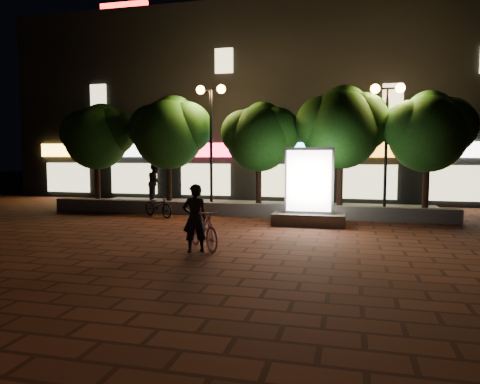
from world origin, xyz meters
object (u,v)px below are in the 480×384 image
(tree_far_left, at_px, (98,134))
(tree_left, at_px, (170,130))
(tree_mid, at_px, (260,134))
(tree_far_right, at_px, (429,129))
(pedestrian, at_px, (156,182))
(scooter_pink, at_px, (203,229))
(street_lamp_left, at_px, (211,115))
(scooter_parked, at_px, (158,206))
(tree_right, at_px, (343,125))
(ad_kiosk, at_px, (309,194))
(street_lamp_right, at_px, (387,115))
(rider, at_px, (195,218))

(tree_far_left, bearing_deg, tree_left, 0.00)
(tree_mid, height_order, tree_far_right, tree_far_right)
(tree_left, height_order, tree_mid, tree_left)
(tree_far_left, height_order, tree_left, tree_left)
(pedestrian, bearing_deg, tree_mid, -119.36)
(scooter_pink, height_order, pedestrian, pedestrian)
(street_lamp_left, bearing_deg, scooter_parked, -123.20)
(tree_right, xyz_separation_m, ad_kiosk, (-1.00, -2.99, -2.50))
(tree_left, distance_m, tree_far_right, 10.50)
(tree_mid, bearing_deg, ad_kiosk, -52.30)
(tree_mid, xyz_separation_m, pedestrian, (-5.44, 1.57, -2.17))
(tree_far_right, relative_size, ad_kiosk, 1.80)
(tree_left, height_order, tree_right, tree_right)
(street_lamp_left, distance_m, street_lamp_right, 7.00)
(tree_far_left, height_order, street_lamp_left, street_lamp_left)
(scooter_parked, bearing_deg, ad_kiosk, -65.10)
(tree_left, xyz_separation_m, tree_right, (7.30, 0.00, 0.12))
(tree_left, height_order, rider, tree_left)
(tree_far_left, relative_size, tree_mid, 1.03)
(tree_far_right, bearing_deg, scooter_pink, -130.38)
(street_lamp_left, height_order, ad_kiosk, street_lamp_left)
(tree_far_right, bearing_deg, scooter_parked, -166.15)
(tree_far_left, height_order, scooter_pink, tree_far_left)
(tree_far_right, height_order, pedestrian, tree_far_right)
(street_lamp_right, bearing_deg, tree_left, 178.32)
(street_lamp_right, relative_size, ad_kiosk, 1.88)
(tree_mid, relative_size, tree_right, 0.89)
(tree_mid, xyz_separation_m, rider, (-0.04, -7.93, -2.37))
(tree_left, bearing_deg, tree_mid, -0.00)
(tree_far_left, distance_m, street_lamp_left, 5.50)
(tree_far_left, height_order, tree_mid, tree_far_left)
(tree_right, xyz_separation_m, pedestrian, (-8.74, 1.57, -2.52))
(tree_mid, distance_m, street_lamp_right, 5.00)
(tree_far_left, xyz_separation_m, pedestrian, (2.06, 1.57, -2.24))
(tree_far_left, height_order, tree_far_right, tree_far_right)
(tree_far_left, distance_m, street_lamp_right, 12.47)
(ad_kiosk, height_order, scooter_parked, ad_kiosk)
(tree_far_left, distance_m, rider, 11.16)
(tree_mid, bearing_deg, street_lamp_right, -3.04)
(scooter_pink, bearing_deg, tree_mid, 48.85)
(tree_left, relative_size, street_lamp_right, 0.98)
(tree_far_right, height_order, rider, tree_far_right)
(tree_right, bearing_deg, street_lamp_right, -9.10)
(tree_mid, xyz_separation_m, ad_kiosk, (2.31, -2.99, -2.15))
(tree_mid, relative_size, rider, 2.65)
(tree_far_left, bearing_deg, pedestrian, 37.31)
(ad_kiosk, xyz_separation_m, scooter_pink, (-2.26, -4.60, -0.53))
(scooter_pink, bearing_deg, street_lamp_left, 64.47)
(scooter_pink, bearing_deg, street_lamp_right, 14.71)
(tree_right, bearing_deg, ad_kiosk, -108.44)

